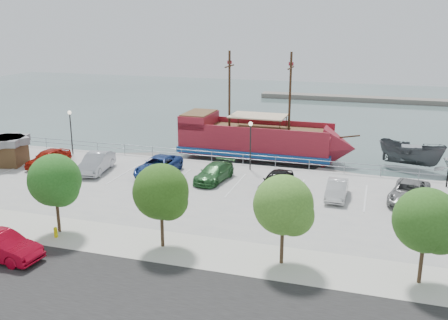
% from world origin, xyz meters
% --- Properties ---
extents(ground, '(160.00, 160.00, 0.00)m').
position_xyz_m(ground, '(0.00, 0.00, -1.00)').
color(ground, '#394E4B').
extents(street, '(100.00, 8.00, 0.04)m').
position_xyz_m(street, '(0.00, -16.00, 0.01)').
color(street, black).
rests_on(street, land_slab).
extents(sidewalk, '(100.00, 4.00, 0.05)m').
position_xyz_m(sidewalk, '(0.00, -10.00, 0.01)').
color(sidewalk, beige).
rests_on(sidewalk, land_slab).
extents(seawall_railing, '(50.00, 0.06, 1.00)m').
position_xyz_m(seawall_railing, '(0.00, 7.80, 0.53)').
color(seawall_railing, gray).
rests_on(seawall_railing, land_slab).
extents(far_shore, '(40.00, 3.00, 0.80)m').
position_xyz_m(far_shore, '(10.00, 55.00, -0.60)').
color(far_shore, '#6A6458').
rests_on(far_shore, ground).
extents(pirate_ship, '(17.91, 5.19, 11.26)m').
position_xyz_m(pirate_ship, '(0.07, 13.59, 0.89)').
color(pirate_ship, maroon).
rests_on(pirate_ship, ground).
extents(patrol_boat, '(6.82, 4.93, 2.48)m').
position_xyz_m(patrol_boat, '(13.68, 14.34, 0.24)').
color(patrol_boat, '#43464A').
rests_on(patrol_boat, ground).
extents(dock_west, '(7.70, 4.46, 0.42)m').
position_xyz_m(dock_west, '(-14.14, 9.20, -0.79)').
color(dock_west, slate).
rests_on(dock_west, ground).
extents(dock_mid, '(7.19, 3.63, 0.40)m').
position_xyz_m(dock_mid, '(8.58, 9.20, -0.80)').
color(dock_mid, gray).
rests_on(dock_mid, ground).
extents(shed, '(3.78, 3.78, 2.57)m').
position_xyz_m(shed, '(-21.37, 1.45, 1.37)').
color(shed, '#4D341D').
rests_on(shed, land_slab).
extents(street_sedan, '(4.80, 2.01, 1.54)m').
position_xyz_m(street_sedan, '(-8.78, -14.08, 0.77)').
color(street_sedan, '#A1041A').
rests_on(street_sedan, street).
extents(fire_hydrant, '(0.24, 0.24, 0.70)m').
position_xyz_m(fire_hydrant, '(-7.68, -10.80, 0.38)').
color(fire_hydrant, yellow).
rests_on(fire_hydrant, sidewalk).
extents(lamp_post_left, '(0.36, 0.36, 4.28)m').
position_xyz_m(lamp_post_left, '(-18.00, 6.50, 2.94)').
color(lamp_post_left, black).
rests_on(lamp_post_left, land_slab).
extents(lamp_post_mid, '(0.36, 0.36, 4.28)m').
position_xyz_m(lamp_post_mid, '(0.00, 6.50, 2.94)').
color(lamp_post_mid, black).
rests_on(lamp_post_mid, land_slab).
extents(tree_c, '(3.30, 3.20, 5.00)m').
position_xyz_m(tree_c, '(-7.85, -10.07, 3.30)').
color(tree_c, '#473321').
rests_on(tree_c, sidewalk).
extents(tree_d, '(3.30, 3.20, 5.00)m').
position_xyz_m(tree_d, '(-0.85, -10.07, 3.30)').
color(tree_d, '#473321').
rests_on(tree_d, sidewalk).
extents(tree_e, '(3.30, 3.20, 5.00)m').
position_xyz_m(tree_e, '(6.15, -10.07, 3.30)').
color(tree_e, '#473321').
rests_on(tree_e, sidewalk).
extents(tree_f, '(3.30, 3.20, 5.00)m').
position_xyz_m(tree_f, '(13.15, -10.07, 3.30)').
color(tree_f, '#473321').
rests_on(tree_f, sidewalk).
extents(parked_car_a, '(2.28, 4.77, 1.57)m').
position_xyz_m(parked_car_a, '(-17.50, 2.03, 0.79)').
color(parked_car_a, '#9B160A').
rests_on(parked_car_a, land_slab).
extents(parked_car_b, '(2.59, 5.26, 1.66)m').
position_xyz_m(parked_car_b, '(-12.50, 1.84, 0.83)').
color(parked_car_b, '#999CA3').
rests_on(parked_car_b, land_slab).
extents(parked_car_c, '(2.69, 5.58, 1.53)m').
position_xyz_m(parked_car_c, '(-7.08, 2.75, 0.77)').
color(parked_car_c, navy).
rests_on(parked_car_c, land_slab).
extents(parked_car_d, '(2.58, 5.00, 1.39)m').
position_xyz_m(parked_car_d, '(-2.02, 2.54, 0.69)').
color(parked_car_d, '#285E2C').
rests_on(parked_car_d, land_slab).
extents(parked_car_e, '(2.40, 4.63, 1.51)m').
position_xyz_m(parked_car_e, '(3.29, 1.78, 0.75)').
color(parked_car_e, black).
rests_on(parked_car_e, land_slab).
extents(parked_car_f, '(1.46, 4.09, 1.34)m').
position_xyz_m(parked_car_f, '(7.92, 1.36, 0.67)').
color(parked_car_f, silver).
rests_on(parked_car_f, land_slab).
extents(parked_car_g, '(3.39, 5.59, 1.45)m').
position_xyz_m(parked_car_g, '(12.99, 2.10, 0.73)').
color(parked_car_g, slate).
rests_on(parked_car_g, land_slab).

